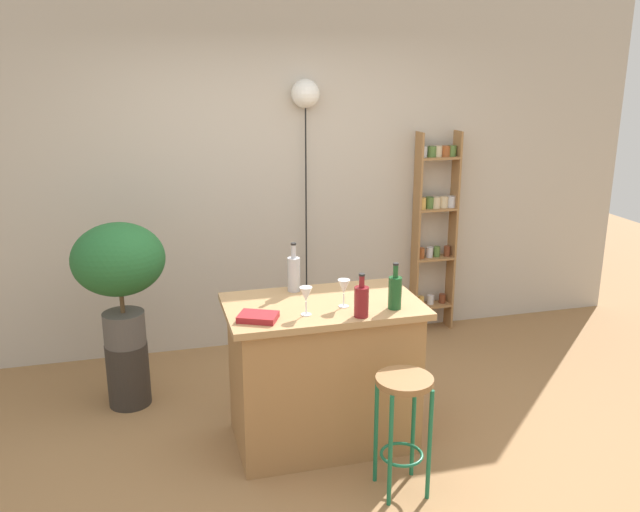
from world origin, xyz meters
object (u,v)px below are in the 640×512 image
potted_plant (119,266)px  bottle_vinegar (294,273)px  wine_glass_left (306,295)px  wine_glass_center (344,287)px  cookbook (258,317)px  bar_stool (403,409)px  spice_shelf (435,225)px  plant_stool (128,374)px  bottle_sauce_amber (361,301)px  pendant_globe_light (305,97)px  bottle_soda_blue (395,292)px

potted_plant → bottle_vinegar: size_ratio=2.72×
wine_glass_left → wine_glass_center: size_ratio=1.00×
wine_glass_center → cookbook: bearing=-171.3°
bar_stool → cookbook: bearing=147.7°
wine_glass_left → cookbook: wine_glass_left is taller
bar_stool → spice_shelf: spice_shelf is taller
plant_stool → bottle_sauce_amber: size_ratio=1.77×
spice_shelf → bottle_sauce_amber: 2.17m
spice_shelf → pendant_globe_light: 1.55m
plant_stool → cookbook: cookbook is taller
plant_stool → bottle_vinegar: size_ratio=1.44×
potted_plant → bottle_sauce_amber: size_ratio=3.33×
potted_plant → wine_glass_left: potted_plant is taller
wine_glass_center → spice_shelf: bearing=50.9°
bar_stool → bottle_vinegar: bottle_vinegar is taller
wine_glass_center → pendant_globe_light: (0.18, 1.63, 0.99)m
bottle_sauce_amber → pendant_globe_light: (0.13, 1.81, 1.01)m
bar_stool → spice_shelf: bearing=62.1°
bar_stool → bottle_soda_blue: size_ratio=2.49×
wine_glass_left → bottle_vinegar: bearing=86.5°
bar_stool → plant_stool: bearing=136.1°
bar_stool → bottle_vinegar: size_ratio=2.21×
bar_stool → cookbook: cookbook is taller
spice_shelf → plant_stool: size_ratio=3.89×
wine_glass_left → cookbook: bearing=-178.3°
plant_stool → bottle_sauce_amber: bottle_sauce_amber is taller
bottle_soda_blue → plant_stool: bearing=147.6°
bar_stool → bottle_sauce_amber: (-0.13, 0.34, 0.50)m
wine_glass_center → cookbook: (-0.52, -0.08, -0.10)m
bottle_soda_blue → pendant_globe_light: size_ratio=0.13×
plant_stool → spice_shelf: bearing=15.7°
plant_stool → wine_glass_left: wine_glass_left is taller
cookbook → bottle_soda_blue: bearing=23.6°
bottle_soda_blue → wine_glass_center: 0.29m
wine_glass_center → pendant_globe_light: 1.92m
spice_shelf → potted_plant: bearing=-164.3°
bar_stool → pendant_globe_light: pendant_globe_light is taller
plant_stool → wine_glass_center: 1.74m
bar_stool → plant_stool: bar_stool is taller
bar_stool → wine_glass_center: (-0.18, 0.52, 0.53)m
bottle_sauce_amber → wine_glass_left: 0.31m
spice_shelf → wine_glass_center: bearing=-129.1°
bar_stool → potted_plant: bearing=136.1°
plant_stool → pendant_globe_light: bearing=27.6°
plant_stool → pendant_globe_light: 2.42m
bar_stool → pendant_globe_light: 2.63m
bottle_vinegar → cookbook: bearing=-125.3°
potted_plant → pendant_globe_light: size_ratio=0.39×
bottle_sauce_amber → cookbook: bottle_sauce_amber is taller
spice_shelf → wine_glass_center: spice_shelf is taller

